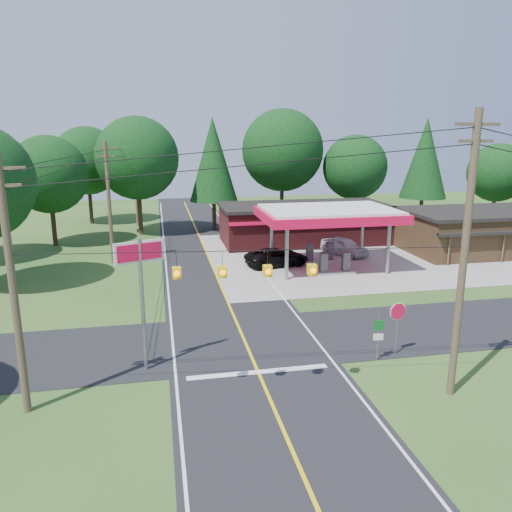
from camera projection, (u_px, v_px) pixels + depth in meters
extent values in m
plane|color=#264E1B|center=(245.00, 341.00, 26.09)|extent=(120.00, 120.00, 0.00)
cube|color=black|center=(245.00, 341.00, 26.09)|extent=(8.00, 120.00, 0.02)
cube|color=black|center=(245.00, 341.00, 26.09)|extent=(70.00, 7.00, 0.02)
cube|color=yellow|center=(245.00, 341.00, 26.09)|extent=(0.15, 110.00, 0.00)
cylinder|color=gray|center=(287.00, 252.00, 36.53)|extent=(0.28, 0.28, 4.20)
cylinder|color=gray|center=(272.00, 238.00, 41.29)|extent=(0.28, 0.28, 4.20)
cylinder|color=gray|center=(388.00, 247.00, 38.04)|extent=(0.28, 0.28, 4.20)
cylinder|color=gray|center=(362.00, 235.00, 42.80)|extent=(0.28, 0.28, 4.20)
cube|color=red|center=(329.00, 215.00, 39.13)|extent=(10.60, 7.40, 0.70)
cube|color=white|center=(329.00, 210.00, 39.03)|extent=(10.00, 7.00, 0.25)
cube|color=#9E9B93|center=(334.00, 273.00, 38.43)|extent=(3.20, 0.90, 0.22)
cube|color=#3F3F44|center=(324.00, 263.00, 38.06)|extent=(0.55, 0.45, 1.50)
cube|color=#3F3F44|center=(346.00, 262.00, 38.40)|extent=(0.55, 0.45, 1.50)
cube|color=#9E9B93|center=(320.00, 261.00, 41.86)|extent=(3.20, 0.90, 0.22)
cube|color=#3F3F44|center=(310.00, 252.00, 41.49)|extent=(0.55, 0.45, 1.50)
cube|color=#3F3F44|center=(330.00, 251.00, 41.83)|extent=(0.55, 0.45, 1.50)
cube|color=#4D1619|center=(304.00, 225.00, 49.46)|extent=(16.00, 7.00, 3.50)
cube|color=black|center=(304.00, 206.00, 49.01)|extent=(16.40, 7.40, 0.30)
cube|color=red|center=(315.00, 221.00, 45.81)|extent=(16.00, 0.50, 0.25)
cube|color=#332215|center=(512.00, 231.00, 46.20)|extent=(20.00, 8.00, 3.50)
cylinder|color=#473828|center=(464.00, 260.00, 19.46)|extent=(0.30, 0.30, 11.50)
cube|color=#473828|center=(478.00, 124.00, 18.23)|extent=(1.80, 0.12, 0.12)
cube|color=#473828|center=(476.00, 141.00, 18.37)|extent=(1.40, 0.12, 0.12)
cylinder|color=#473828|center=(13.00, 289.00, 18.34)|extent=(0.30, 0.30, 10.00)
cube|color=#473828|center=(0.00, 186.00, 17.43)|extent=(1.40, 0.12, 0.12)
cylinder|color=#473828|center=(109.00, 204.00, 40.52)|extent=(0.30, 0.30, 10.00)
cube|color=#473828|center=(105.00, 148.00, 39.47)|extent=(1.80, 0.12, 0.12)
cube|color=#473828|center=(106.00, 156.00, 39.61)|extent=(1.40, 0.12, 0.12)
cylinder|color=#473828|center=(136.00, 185.00, 57.06)|extent=(0.30, 0.30, 9.50)
cube|color=yellow|center=(177.00, 273.00, 18.68)|extent=(0.32, 0.32, 0.42)
cube|color=yellow|center=(222.00, 272.00, 18.81)|extent=(0.32, 0.32, 0.42)
cube|color=yellow|center=(268.00, 271.00, 18.94)|extent=(0.32, 0.32, 0.42)
cube|color=yellow|center=(312.00, 270.00, 19.07)|extent=(0.32, 0.32, 0.42)
cylinder|color=#332316|center=(54.00, 225.00, 47.73)|extent=(0.44, 0.44, 3.96)
sphere|color=black|center=(49.00, 174.00, 46.57)|extent=(7.26, 7.26, 7.26)
cylinder|color=#332316|center=(140.00, 213.00, 52.97)|extent=(0.44, 0.44, 4.68)
sphere|color=black|center=(137.00, 158.00, 51.60)|extent=(8.58, 8.58, 8.58)
cylinder|color=#332316|center=(214.00, 211.00, 55.47)|extent=(0.44, 0.44, 4.32)
cone|color=black|center=(213.00, 159.00, 54.12)|extent=(5.28, 5.28, 9.00)
cylinder|color=#332316|center=(282.00, 205.00, 57.85)|extent=(0.44, 0.44, 5.04)
sphere|color=black|center=(282.00, 150.00, 56.37)|extent=(9.24, 9.24, 9.24)
cylinder|color=#332316|center=(353.00, 210.00, 57.58)|extent=(0.44, 0.44, 3.96)
sphere|color=black|center=(355.00, 167.00, 56.42)|extent=(7.26, 7.26, 7.26)
cylinder|color=#332316|center=(421.00, 207.00, 58.10)|extent=(0.44, 0.44, 4.32)
cone|color=black|center=(425.00, 158.00, 56.75)|extent=(5.28, 5.28, 9.00)
cylinder|color=#332316|center=(493.00, 211.00, 57.79)|extent=(0.44, 0.44, 3.60)
sphere|color=black|center=(497.00, 173.00, 56.74)|extent=(6.60, 6.60, 6.60)
cylinder|color=#332316|center=(91.00, 206.00, 59.50)|extent=(0.44, 0.44, 4.32)
sphere|color=black|center=(87.00, 161.00, 58.23)|extent=(7.92, 7.92, 7.92)
imported|color=black|center=(277.00, 257.00, 40.71)|extent=(6.01, 6.01, 1.44)
imported|color=silver|center=(344.00, 246.00, 44.36)|extent=(6.21, 6.21, 1.57)
cylinder|color=gray|center=(143.00, 306.00, 22.24)|extent=(0.18, 0.18, 6.16)
cube|color=white|center=(140.00, 252.00, 21.64)|extent=(2.16, 0.90, 0.97)
cube|color=red|center=(140.00, 252.00, 21.59)|extent=(1.90, 0.79, 0.75)
cylinder|color=gray|center=(397.00, 330.00, 24.25)|extent=(0.07, 0.07, 2.54)
cylinder|color=gray|center=(378.00, 338.00, 23.57)|extent=(0.06, 0.06, 2.36)
cube|color=#0C591E|center=(379.00, 325.00, 23.38)|extent=(0.48, 0.09, 0.48)
cube|color=white|center=(378.00, 337.00, 23.52)|extent=(0.48, 0.09, 0.32)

